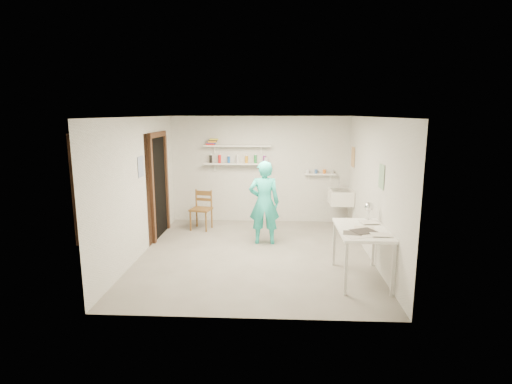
{
  "coord_description": "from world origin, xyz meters",
  "views": [
    {
      "loc": [
        0.35,
        -6.72,
        2.46
      ],
      "look_at": [
        0.0,
        0.4,
        1.05
      ],
      "focal_mm": 28.0,
      "sensor_mm": 36.0,
      "label": 1
    }
  ],
  "objects_px": {
    "belfast_sink": "(341,197)",
    "man": "(264,203)",
    "desk_lamp": "(369,207)",
    "work_table": "(361,254)",
    "wooden_chair": "(201,209)",
    "wall_clock": "(265,187)"
  },
  "relations": [
    {
      "from": "belfast_sink",
      "to": "man",
      "type": "distance_m",
      "value": 1.93
    },
    {
      "from": "wall_clock",
      "to": "wooden_chair",
      "type": "bearing_deg",
      "value": 153.35
    },
    {
      "from": "belfast_sink",
      "to": "work_table",
      "type": "bearing_deg",
      "value": -92.34
    },
    {
      "from": "belfast_sink",
      "to": "desk_lamp",
      "type": "height_order",
      "value": "desk_lamp"
    },
    {
      "from": "wall_clock",
      "to": "work_table",
      "type": "xyz_separation_m",
      "value": [
        1.49,
        -1.85,
        -0.67
      ]
    },
    {
      "from": "work_table",
      "to": "desk_lamp",
      "type": "distance_m",
      "value": 0.8
    },
    {
      "from": "man",
      "to": "desk_lamp",
      "type": "relative_size",
      "value": 10.73
    },
    {
      "from": "belfast_sink",
      "to": "man",
      "type": "relative_size",
      "value": 0.38
    },
    {
      "from": "belfast_sink",
      "to": "desk_lamp",
      "type": "distance_m",
      "value": 2.24
    },
    {
      "from": "belfast_sink",
      "to": "wall_clock",
      "type": "distance_m",
      "value": 1.84
    },
    {
      "from": "wall_clock",
      "to": "desk_lamp",
      "type": "xyz_separation_m",
      "value": [
        1.69,
        -1.38,
        -0.05
      ]
    },
    {
      "from": "belfast_sink",
      "to": "desk_lamp",
      "type": "relative_size",
      "value": 4.04
    },
    {
      "from": "belfast_sink",
      "to": "wooden_chair",
      "type": "bearing_deg",
      "value": -176.23
    },
    {
      "from": "wooden_chair",
      "to": "work_table",
      "type": "distance_m",
      "value": 3.81
    },
    {
      "from": "wall_clock",
      "to": "work_table",
      "type": "distance_m",
      "value": 2.47
    },
    {
      "from": "man",
      "to": "work_table",
      "type": "relative_size",
      "value": 1.34
    },
    {
      "from": "belfast_sink",
      "to": "work_table",
      "type": "distance_m",
      "value": 2.71
    },
    {
      "from": "desk_lamp",
      "to": "man",
      "type": "bearing_deg",
      "value": 145.66
    },
    {
      "from": "man",
      "to": "work_table",
      "type": "distance_m",
      "value": 2.25
    },
    {
      "from": "belfast_sink",
      "to": "wooden_chair",
      "type": "distance_m",
      "value": 3.0
    },
    {
      "from": "wooden_chair",
      "to": "work_table",
      "type": "xyz_separation_m",
      "value": [
        2.87,
        -2.49,
        -0.05
      ]
    },
    {
      "from": "belfast_sink",
      "to": "wall_clock",
      "type": "bearing_deg",
      "value": -152.34
    }
  ]
}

